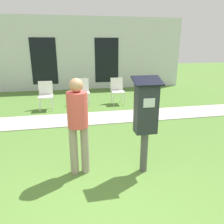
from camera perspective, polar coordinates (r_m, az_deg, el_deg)
sidewalk at (r=6.28m, az=-7.08°, el=-1.73°), size 12.00×1.10×0.02m
building_facade at (r=10.35m, az=-9.44°, el=14.72°), size 10.00×0.26×3.20m
parking_meter at (r=3.45m, az=8.83°, el=-0.37°), size 0.44×0.31×1.59m
person_standing at (r=3.43m, az=-8.90°, el=-2.07°), size 0.32×0.32×1.58m
outdoor_chair_left at (r=7.37m, az=-16.94°, el=4.74°), size 0.44×0.44×0.90m
outdoor_chair_middle at (r=7.67m, az=-7.65°, el=5.82°), size 0.44×0.44×0.90m
outdoor_chair_right at (r=7.77m, az=1.39°, el=6.12°), size 0.44×0.44×0.90m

